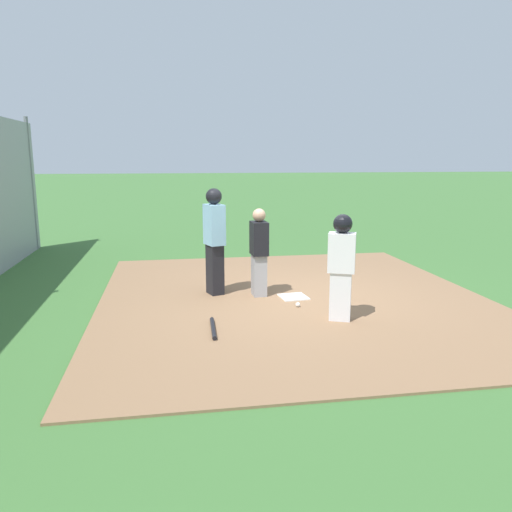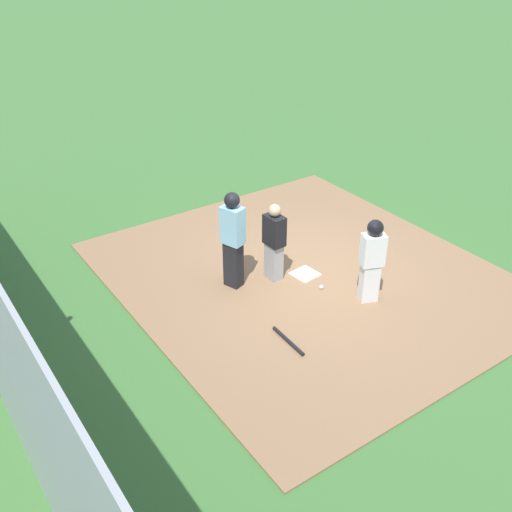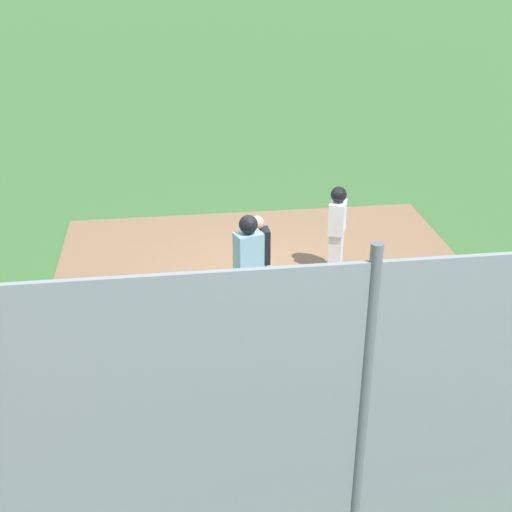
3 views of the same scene
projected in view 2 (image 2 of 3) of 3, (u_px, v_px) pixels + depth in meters
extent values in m
plane|color=#3D6B33|center=(305.00, 276.00, 11.01)|extent=(140.00, 140.00, 0.00)
cube|color=#896647|center=(305.00, 275.00, 11.00)|extent=(7.20, 6.40, 0.03)
cube|color=white|center=(305.00, 274.00, 10.99)|extent=(0.48, 0.48, 0.02)
cube|color=#9E9EA3|center=(274.00, 261.00, 10.73)|extent=(0.31, 0.23, 0.71)
cube|color=black|center=(274.00, 230.00, 10.41)|extent=(0.39, 0.28, 0.56)
sphere|color=tan|center=(275.00, 210.00, 10.21)|extent=(0.22, 0.22, 0.22)
cube|color=black|center=(233.00, 264.00, 10.48)|extent=(0.35, 0.30, 0.86)
cube|color=#8CC1E0|center=(233.00, 225.00, 10.09)|extent=(0.44, 0.37, 0.68)
sphere|color=black|center=(232.00, 200.00, 9.85)|extent=(0.27, 0.27, 0.27)
cube|color=silver|center=(369.00, 282.00, 10.12)|extent=(0.32, 0.36, 0.71)
cube|color=white|center=(373.00, 250.00, 9.80)|extent=(0.38, 0.45, 0.56)
sphere|color=tan|center=(375.00, 229.00, 9.60)|extent=(0.22, 0.22, 0.22)
sphere|color=black|center=(375.00, 228.00, 9.59)|extent=(0.27, 0.27, 0.27)
cylinder|color=black|center=(288.00, 341.00, 9.26)|extent=(0.80, 0.09, 0.06)
sphere|color=white|center=(321.00, 287.00, 10.57)|extent=(0.07, 0.07, 0.07)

